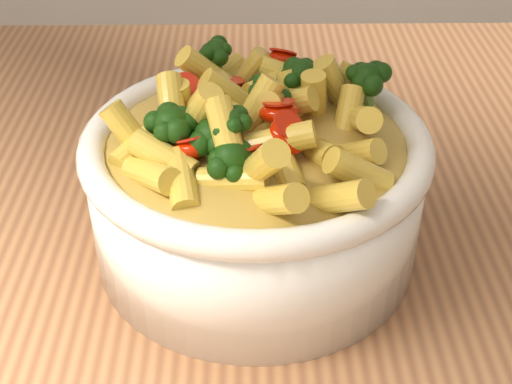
{
  "coord_description": "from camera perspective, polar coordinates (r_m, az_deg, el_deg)",
  "views": [
    {
      "loc": [
        0.08,
        -0.51,
        1.27
      ],
      "look_at": [
        0.08,
        -0.07,
        0.95
      ],
      "focal_mm": 50.0,
      "sensor_mm": 36.0,
      "label": 1
    }
  ],
  "objects": [
    {
      "name": "serving_bowl",
      "position": [
        0.54,
        -0.0,
        0.12
      ],
      "size": [
        0.26,
        0.26,
        0.11
      ],
      "color": "white",
      "rests_on": "table"
    },
    {
      "name": "table",
      "position": [
        0.7,
        -6.84,
        -7.47
      ],
      "size": [
        1.2,
        0.8,
        0.9
      ],
      "color": "#B3784C",
      "rests_on": "ground"
    },
    {
      "name": "pasta_salad",
      "position": [
        0.5,
        0.0,
        6.48
      ],
      "size": [
        0.2,
        0.2,
        0.05
      ],
      "color": "#FFE450",
      "rests_on": "serving_bowl"
    }
  ]
}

